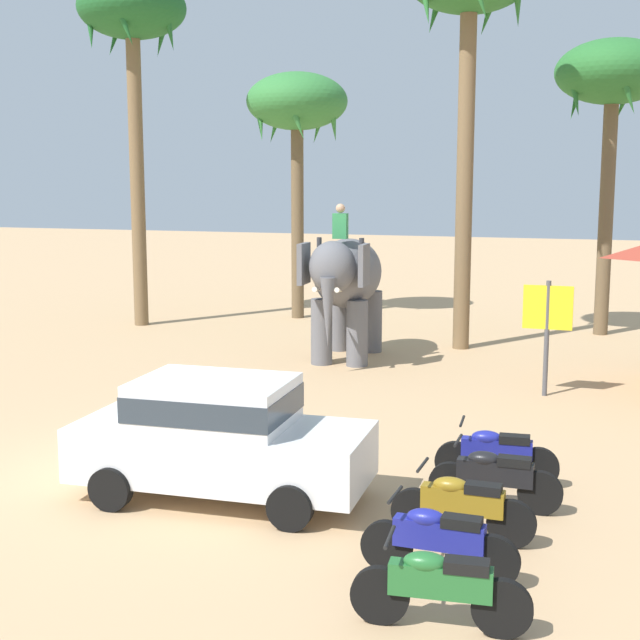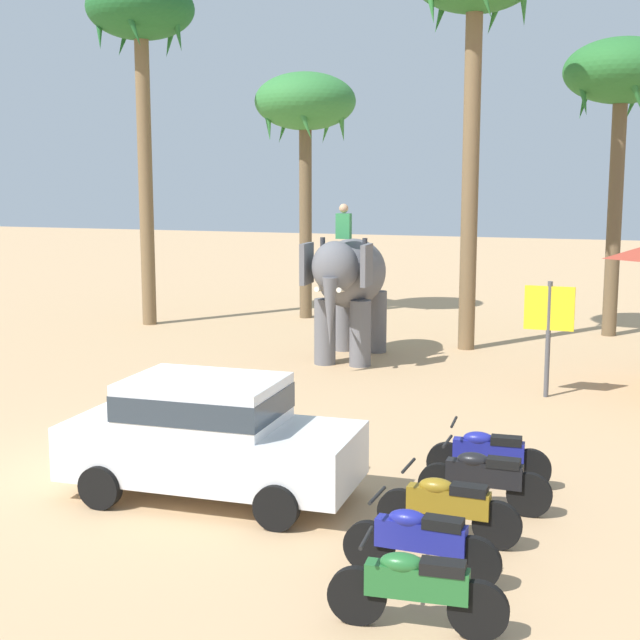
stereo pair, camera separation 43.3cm
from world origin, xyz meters
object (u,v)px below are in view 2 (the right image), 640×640
Objects in this scene: motorcycle_nearest_camera at (416,587)px; palm_tree_far_back at (621,80)px; motorcycle_second_in_row at (420,541)px; motorcycle_far_in_row at (488,455)px; palm_tree_left_of_road at (141,23)px; motorcycle_mid_row at (448,506)px; palm_tree_near_hut at (305,108)px; car_sedan_foreground at (209,433)px; signboard_yellow at (549,316)px; motorcycle_fourth_in_row at (484,478)px; elephant_with_mahout at (350,280)px.

palm_tree_far_back is (0.77, 18.63, 6.72)m from motorcycle_nearest_camera.
motorcycle_far_in_row is (0.13, 3.39, 0.00)m from motorcycle_second_in_row.
motorcycle_mid_row is at bearing -46.85° from palm_tree_left_of_road.
motorcycle_mid_row is 2.24m from motorcycle_far_in_row.
motorcycle_far_in_row is at bearing -58.79° from palm_tree_near_hut.
motorcycle_nearest_camera is at bearing -92.36° from palm_tree_far_back.
signboard_yellow reaches higher than car_sedan_foreground.
motorcycle_fourth_in_row is 1.04m from motorcycle_far_in_row.
car_sedan_foreground is 8.60m from signboard_yellow.
signboard_yellow is (0.20, 8.10, 1.22)m from motorcycle_mid_row.
motorcycle_fourth_in_row is 0.75× the size of signboard_yellow.
motorcycle_nearest_camera and motorcycle_mid_row have the same top height.
car_sedan_foreground reaches higher than motorcycle_far_in_row.
motorcycle_far_in_row is 17.66m from palm_tree_near_hut.
palm_tree_near_hut is 9.47m from palm_tree_far_back.
motorcycle_second_in_row and motorcycle_far_in_row have the same top height.
car_sedan_foreground is at bearing 174.09° from motorcycle_mid_row.
car_sedan_foreground is 2.33× the size of motorcycle_fourth_in_row.
palm_tree_far_back is (9.46, -0.02, 0.49)m from palm_tree_near_hut.
motorcycle_nearest_camera is at bearing -68.03° from elephant_with_mahout.
motorcycle_second_in_row is at bearing -91.55° from signboard_yellow.
elephant_with_mahout reaches higher than signboard_yellow.
motorcycle_second_in_row is 0.17× the size of palm_tree_left_of_road.
palm_tree_left_of_road reaches higher than motorcycle_nearest_camera.
motorcycle_second_in_row is (-0.26, 1.13, 0.00)m from motorcycle_nearest_camera.
car_sedan_foreground is at bearing 156.19° from motorcycle_second_in_row.
palm_tree_left_of_road is at bearing 124.82° from car_sedan_foreground.
motorcycle_mid_row is 1.00× the size of motorcycle_far_in_row.
signboard_yellow is (-0.01, 6.89, 1.22)m from motorcycle_fourth_in_row.
motorcycle_fourth_in_row is at bearing -92.89° from palm_tree_far_back.
palm_tree_left_of_road reaches higher than palm_tree_near_hut.
signboard_yellow is at bearing 88.78° from motorcycle_far_in_row.
motorcycle_fourth_in_row is (0.21, 1.20, 0.00)m from motorcycle_mid_row.
motorcycle_nearest_camera is 19.82m from palm_tree_far_back.
palm_tree_left_of_road reaches higher than motorcycle_mid_row.
motorcycle_nearest_camera and motorcycle_second_in_row have the same top height.
motorcycle_mid_row is at bearing -5.91° from car_sedan_foreground.
palm_tree_far_back is at bearing 87.11° from motorcycle_fourth_in_row.
motorcycle_second_in_row is at bearing -96.27° from motorcycle_fourth_in_row.
motorcycle_mid_row is (-0.21, 2.28, 0.00)m from motorcycle_nearest_camera.
motorcycle_nearest_camera and motorcycle_far_in_row have the same top height.
palm_tree_far_back is at bearing 84.66° from signboard_yellow.
car_sedan_foreground is 10.10m from elephant_with_mahout.
motorcycle_mid_row is at bearing -100.07° from motorcycle_fourth_in_row.
signboard_yellow is at bearing 90.03° from motorcycle_nearest_camera.
motorcycle_nearest_camera is at bearing -50.85° from palm_tree_left_of_road.
palm_tree_left_of_road is at bearing 129.15° from motorcycle_nearest_camera.
signboard_yellow reaches higher than motorcycle_mid_row.
motorcycle_fourth_in_row is at bearing -82.61° from motorcycle_far_in_row.
car_sedan_foreground is 3.53m from motorcycle_mid_row.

